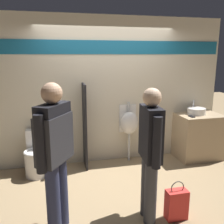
{
  "coord_description": "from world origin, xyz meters",
  "views": [
    {
      "loc": [
        -0.98,
        -3.9,
        2.01
      ],
      "look_at": [
        0.0,
        0.17,
        1.05
      ],
      "focal_mm": 40.0,
      "sensor_mm": 36.0,
      "label": 1
    }
  ],
  "objects_px": {
    "sink_basin": "(196,111)",
    "urinal_near_counter": "(129,123)",
    "toilet": "(36,158)",
    "person_with_lanyard": "(150,150)",
    "person_in_vest": "(55,148)",
    "cell_phone": "(192,117)",
    "shopping_bag": "(176,204)"
  },
  "relations": [
    {
      "from": "cell_phone",
      "to": "person_in_vest",
      "type": "bearing_deg",
      "value": -151.25
    },
    {
      "from": "toilet",
      "to": "person_with_lanyard",
      "type": "relative_size",
      "value": 0.54
    },
    {
      "from": "person_in_vest",
      "to": "sink_basin",
      "type": "bearing_deg",
      "value": -26.07
    },
    {
      "from": "sink_basin",
      "to": "person_in_vest",
      "type": "distance_m",
      "value": 3.14
    },
    {
      "from": "person_in_vest",
      "to": "shopping_bag",
      "type": "distance_m",
      "value": 1.66
    },
    {
      "from": "cell_phone",
      "to": "toilet",
      "type": "distance_m",
      "value": 2.9
    },
    {
      "from": "sink_basin",
      "to": "shopping_bag",
      "type": "bearing_deg",
      "value": -126.65
    },
    {
      "from": "toilet",
      "to": "person_in_vest",
      "type": "bearing_deg",
      "value": -77.94
    },
    {
      "from": "person_with_lanyard",
      "to": "shopping_bag",
      "type": "xyz_separation_m",
      "value": [
        0.34,
        -0.09,
        -0.72
      ]
    },
    {
      "from": "person_with_lanyard",
      "to": "shopping_bag",
      "type": "distance_m",
      "value": 0.8
    },
    {
      "from": "sink_basin",
      "to": "cell_phone",
      "type": "distance_m",
      "value": 0.28
    },
    {
      "from": "urinal_near_counter",
      "to": "shopping_bag",
      "type": "distance_m",
      "value": 1.93
    },
    {
      "from": "cell_phone",
      "to": "person_with_lanyard",
      "type": "relative_size",
      "value": 0.08
    },
    {
      "from": "urinal_near_counter",
      "to": "shopping_bag",
      "type": "height_order",
      "value": "urinal_near_counter"
    },
    {
      "from": "urinal_near_counter",
      "to": "cell_phone",
      "type": "bearing_deg",
      "value": -15.2
    },
    {
      "from": "person_in_vest",
      "to": "person_with_lanyard",
      "type": "bearing_deg",
      "value": -59.65
    },
    {
      "from": "toilet",
      "to": "person_with_lanyard",
      "type": "distance_m",
      "value": 2.2
    },
    {
      "from": "urinal_near_counter",
      "to": "toilet",
      "type": "relative_size",
      "value": 1.28
    },
    {
      "from": "person_in_vest",
      "to": "shopping_bag",
      "type": "relative_size",
      "value": 3.41
    },
    {
      "from": "cell_phone",
      "to": "person_with_lanyard",
      "type": "height_order",
      "value": "person_with_lanyard"
    },
    {
      "from": "sink_basin",
      "to": "cell_phone",
      "type": "bearing_deg",
      "value": -138.57
    },
    {
      "from": "toilet",
      "to": "person_in_vest",
      "type": "distance_m",
      "value": 1.68
    },
    {
      "from": "sink_basin",
      "to": "urinal_near_counter",
      "type": "bearing_deg",
      "value": 174.69
    },
    {
      "from": "sink_basin",
      "to": "toilet",
      "type": "relative_size",
      "value": 0.39
    },
    {
      "from": "urinal_near_counter",
      "to": "person_with_lanyard",
      "type": "height_order",
      "value": "person_with_lanyard"
    },
    {
      "from": "cell_phone",
      "to": "toilet",
      "type": "relative_size",
      "value": 0.16
    },
    {
      "from": "sink_basin",
      "to": "person_with_lanyard",
      "type": "relative_size",
      "value": 0.21
    },
    {
      "from": "cell_phone",
      "to": "person_with_lanyard",
      "type": "distance_m",
      "value": 2.03
    },
    {
      "from": "cell_phone",
      "to": "urinal_near_counter",
      "type": "height_order",
      "value": "urinal_near_counter"
    },
    {
      "from": "toilet",
      "to": "person_in_vest",
      "type": "xyz_separation_m",
      "value": [
        0.32,
        -1.49,
        0.7
      ]
    },
    {
      "from": "urinal_near_counter",
      "to": "person_in_vest",
      "type": "xyz_separation_m",
      "value": [
        -1.39,
        -1.69,
        0.25
      ]
    },
    {
      "from": "person_with_lanyard",
      "to": "shopping_bag",
      "type": "height_order",
      "value": "person_with_lanyard"
    }
  ]
}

